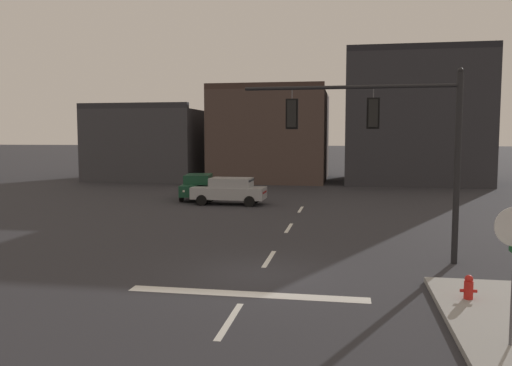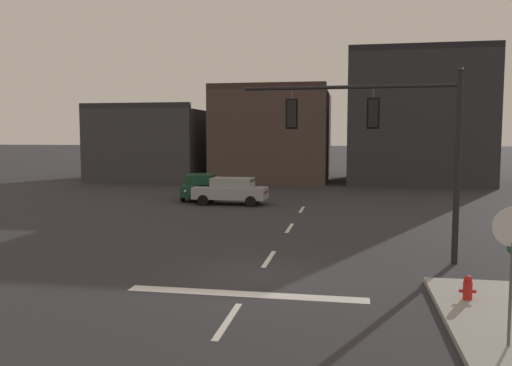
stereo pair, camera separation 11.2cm
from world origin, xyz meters
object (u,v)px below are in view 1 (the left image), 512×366
object	(u,v)px
fire_hydrant	(468,292)
car_lot_middle	(230,190)
car_lot_nearside	(198,186)
signal_mast_near_side	(391,133)

from	to	relation	value
fire_hydrant	car_lot_middle	bearing A→B (deg)	119.88
car_lot_nearside	car_lot_middle	distance (m)	3.47
car_lot_nearside	fire_hydrant	xyz separation A→B (m)	(12.61, -19.64, -0.53)
car_lot_middle	fire_hydrant	xyz separation A→B (m)	(9.98, -17.37, -0.53)
signal_mast_near_side	car_lot_nearside	world-z (taller)	signal_mast_near_side
car_lot_nearside	car_lot_middle	world-z (taller)	same
signal_mast_near_side	car_lot_middle	distance (m)	15.85
signal_mast_near_side	fire_hydrant	distance (m)	6.08
fire_hydrant	signal_mast_near_side	bearing A→B (deg)	110.19
signal_mast_near_side	fire_hydrant	world-z (taller)	signal_mast_near_side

